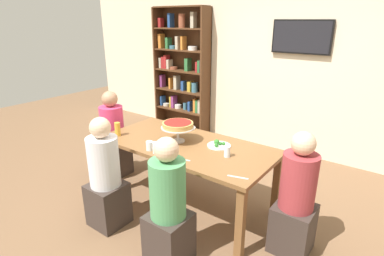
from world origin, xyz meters
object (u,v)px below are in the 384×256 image
Objects in this scene: television at (301,37)px; diner_head_west at (113,140)px; cutlery_knife_near at (181,159)px; diner_head_east at (296,203)px; diner_near_left at (106,181)px; water_glass_clear_far at (227,151)px; diner_near_right at (168,211)px; beer_glass_amber_tall at (118,129)px; cutlery_fork_near at (238,177)px; deep_dish_pizza_stand at (178,126)px; dining_table at (186,151)px; salad_plate_near_diner at (219,145)px; water_glass_clear_near at (150,146)px; water_glass_clear_spare at (156,148)px; salad_plate_far_diner at (187,127)px; bookshelf at (182,70)px.

diner_head_west is (-1.64, -2.11, -1.27)m from television.
diner_head_east is at bearing -0.22° from cutlery_knife_near.
diner_head_east is 1.00× the size of diner_near_left.
diner_head_west is at bearing 179.36° from water_glass_clear_far.
water_glass_clear_far is at bearing 27.44° from cutlery_knife_near.
diner_near_right is at bearing -90.91° from diner_near_left.
cutlery_fork_near is (1.58, -0.05, -0.08)m from beer_glass_amber_tall.
diner_head_west is 3.17× the size of deep_dish_pizza_stand.
diner_head_east is at bearing -0.87° from dining_table.
salad_plate_near_diner is (0.74, 0.91, 0.27)m from diner_near_left.
salad_plate_near_diner is at bearing 5.56° from diner_head_west.
water_glass_clear_near reaches higher than dining_table.
beer_glass_amber_tall reaches higher than water_glass_clear_spare.
diner_near_right is 0.71m from water_glass_clear_spare.
diner_near_left is 1.19m from salad_plate_far_diner.
water_glass_clear_spare is at bearing -75.64° from salad_plate_far_diner.
bookshelf is 2.99m from water_glass_clear_far.
bookshelf is 2.17m from television.
cutlery_knife_near is (0.98, -0.07, -0.08)m from beer_glass_amber_tall.
water_glass_clear_far is (0.20, -0.17, 0.04)m from salad_plate_near_diner.
dining_table is 0.54m from water_glass_clear_far.
salad_plate_far_diner is 1.84× the size of water_glass_clear_spare.
television is 3.15m from diner_near_right.
bookshelf is at bearing 23.87° from diner_near_left.
diner_head_east is at bearing 13.51° from water_glass_clear_near.
diner_head_west is 10.01× the size of water_glass_clear_spare.
cutlery_fork_near is at bearing -9.08° from diner_head_west.
deep_dish_pizza_stand is at bearing 77.45° from water_glass_clear_near.
diner_head_east is 6.39× the size of cutlery_knife_near.
water_glass_clear_far reaches higher than water_glass_clear_near.
diner_near_left is at bearing -66.13° from bookshelf.
cutlery_knife_near is at bearing -56.18° from diner_near_left.
diner_near_right is at bearing -22.80° from beer_glass_amber_tall.
dining_table is 0.41m from cutlery_knife_near.
water_glass_clear_spare is (-0.50, 0.40, 0.31)m from diner_near_right.
cutlery_fork_near is (1.00, 0.03, -0.04)m from water_glass_clear_near.
beer_glass_amber_tall is 0.59m from water_glass_clear_near.
cutlery_fork_near is 0.60m from cutlery_knife_near.
beer_glass_amber_tall reaches higher than cutlery_knife_near.
deep_dish_pizza_stand reaches higher than salad_plate_near_diner.
water_glass_clear_spare reaches higher than dining_table.
salad_plate_far_diner is at bearing 104.36° from water_glass_clear_spare.
salad_plate_near_diner is at bearing 24.49° from dining_table.
beer_glass_amber_tall is 1.58m from cutlery_fork_near.
deep_dish_pizza_stand is at bearing -65.86° from salad_plate_far_diner.
dining_table is at bearing 75.92° from water_glass_clear_spare.
cutlery_fork_near is at bearing -19.90° from deep_dish_pizza_stand.
diner_near_left is at bearing -96.70° from salad_plate_far_diner.
water_glass_clear_spare is at bearing 167.64° from cutlery_knife_near.
water_glass_clear_spare is at bearing -56.86° from bookshelf.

